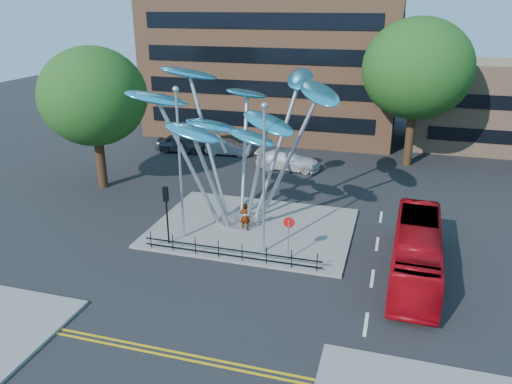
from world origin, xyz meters
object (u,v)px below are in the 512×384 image
(leaf_sculpture, at_px, (239,115))
(traffic_light_island, at_px, (166,203))
(no_entry_sign_island, at_px, (289,231))
(parked_car_mid, at_px, (228,148))
(street_lamp_left, at_px, (179,152))
(parked_car_left, at_px, (181,143))
(tree_right, at_px, (417,69))
(red_bus, at_px, (416,252))
(pedestrian, at_px, (245,217))
(street_lamp_right, at_px, (264,167))
(parked_car_right, at_px, (288,160))
(tree_left, at_px, (93,97))

(leaf_sculpture, height_order, traffic_light_island, leaf_sculpture)
(no_entry_sign_island, relative_size, parked_car_mid, 0.60)
(leaf_sculpture, height_order, street_lamp_left, leaf_sculpture)
(parked_car_left, bearing_deg, no_entry_sign_island, -145.10)
(tree_right, bearing_deg, parked_car_left, -175.11)
(tree_right, xyz_separation_m, traffic_light_island, (-13.00, -19.50, -5.42))
(red_bus, height_order, pedestrian, red_bus)
(tree_right, relative_size, traffic_light_island, 3.54)
(street_lamp_left, height_order, parked_car_left, street_lamp_left)
(red_bus, distance_m, pedestrian, 10.10)
(tree_right, relative_size, street_lamp_left, 1.38)
(leaf_sculpture, relative_size, street_lamp_right, 1.53)
(tree_right, relative_size, no_entry_sign_island, 4.94)
(leaf_sculpture, height_order, no_entry_sign_island, leaf_sculpture)
(parked_car_right, bearing_deg, red_bus, -145.07)
(red_bus, relative_size, parked_car_left, 2.02)
(leaf_sculpture, bearing_deg, tree_right, 56.69)
(street_lamp_left, height_order, parked_car_right, street_lamp_left)
(street_lamp_right, bearing_deg, traffic_light_island, -174.81)
(tree_left, relative_size, street_lamp_right, 1.24)
(street_lamp_left, bearing_deg, parked_car_left, 114.56)
(parked_car_mid, bearing_deg, traffic_light_island, -177.39)
(traffic_light_island, xyz_separation_m, parked_car_right, (3.48, 15.50, -1.84))
(tree_left, xyz_separation_m, no_entry_sign_island, (16.00, -7.48, -4.98))
(parked_car_mid, bearing_deg, no_entry_sign_island, -157.62)
(red_bus, bearing_deg, parked_car_left, 141.71)
(street_lamp_left, distance_m, no_entry_sign_island, 7.47)
(leaf_sculpture, xyz_separation_m, street_lamp_left, (-2.43, -3.18, -1.52))
(pedestrian, bearing_deg, tree_left, -28.27)
(traffic_light_island, distance_m, parked_car_right, 15.99)
(street_lamp_right, relative_size, parked_car_mid, 2.02)
(tree_left, relative_size, traffic_light_island, 3.01)
(leaf_sculpture, distance_m, no_entry_sign_island, 7.71)
(traffic_light_island, xyz_separation_m, no_entry_sign_island, (7.00, 0.02, -0.80))
(pedestrian, bearing_deg, parked_car_right, -97.19)
(leaf_sculpture, distance_m, parked_car_right, 12.87)
(tree_left, xyz_separation_m, red_bus, (22.50, -7.05, -5.47))
(no_entry_sign_island, bearing_deg, traffic_light_island, -179.87)
(tree_right, bearing_deg, pedestrian, -119.21)
(parked_car_mid, bearing_deg, pedestrian, -163.08)
(leaf_sculpture, distance_m, parked_car_mid, 16.21)
(street_lamp_right, bearing_deg, parked_car_right, 97.69)
(street_lamp_right, height_order, no_entry_sign_island, street_lamp_right)
(traffic_light_island, distance_m, parked_car_mid, 18.37)
(street_lamp_left, xyz_separation_m, no_entry_sign_island, (6.50, -0.98, -3.54))
(tree_right, xyz_separation_m, parked_car_left, (-20.17, -1.73, -7.23))
(street_lamp_left, relative_size, parked_car_mid, 2.14)
(tree_right, distance_m, no_entry_sign_island, 21.31)
(street_lamp_right, bearing_deg, red_bus, -0.34)
(street_lamp_right, xyz_separation_m, parked_car_right, (-2.02, 15.00, -4.32))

